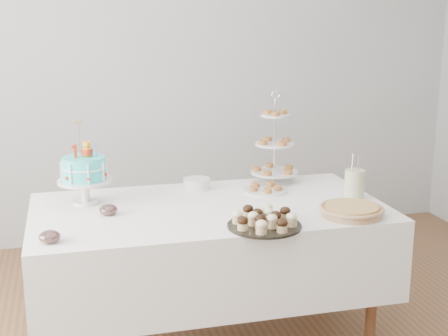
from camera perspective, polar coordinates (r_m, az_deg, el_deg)
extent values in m
cube|color=#9EA1A3|center=(4.96, -5.92, 8.67)|extent=(5.00, 0.04, 2.70)
cube|color=silver|center=(3.50, -1.35, -7.03)|extent=(1.92, 1.02, 0.45)
cylinder|color=brown|center=(3.18, -14.72, -14.00)|extent=(0.06, 0.06, 0.67)
cylinder|color=brown|center=(3.54, 13.40, -10.92)|extent=(0.06, 0.06, 0.67)
cylinder|color=brown|center=(3.85, -14.75, -8.91)|extent=(0.06, 0.06, 0.67)
cylinder|color=brown|center=(4.15, 8.65, -6.88)|extent=(0.06, 0.06, 0.67)
cylinder|color=#32DCDA|center=(3.51, -12.69, -0.01)|extent=(0.23, 0.23, 0.13)
torus|color=white|center=(3.50, -12.69, 0.09)|extent=(0.25, 0.25, 0.01)
cube|color=red|center=(3.47, -13.43, 1.50)|extent=(0.02, 0.02, 0.07)
cylinder|color=blue|center=(3.46, -11.64, 1.59)|extent=(0.01, 0.01, 0.07)
cylinder|color=silver|center=(3.50, -13.08, 2.54)|extent=(0.00, 0.00, 0.18)
cylinder|color=gold|center=(3.49, -13.17, 4.08)|extent=(0.05, 0.05, 0.01)
cylinder|color=black|center=(3.11, 3.71, -5.29)|extent=(0.37, 0.37, 0.01)
ellipsoid|color=black|center=(3.07, 2.44, -4.46)|extent=(0.06, 0.06, 0.04)
ellipsoid|color=beige|center=(3.12, 4.99, -4.24)|extent=(0.06, 0.06, 0.04)
cylinder|color=tan|center=(3.34, 11.59, -3.96)|extent=(0.32, 0.32, 0.04)
cylinder|color=#A77C41|center=(3.33, 11.61, -3.57)|extent=(0.28, 0.28, 0.02)
torus|color=tan|center=(3.33, 11.60, -3.64)|extent=(0.34, 0.34, 0.02)
cylinder|color=silver|center=(3.88, 4.66, 2.51)|extent=(0.01, 0.01, 0.53)
cylinder|color=silver|center=(3.92, 4.61, -0.37)|extent=(0.30, 0.30, 0.01)
cylinder|color=silver|center=(3.88, 4.66, 2.20)|extent=(0.24, 0.24, 0.01)
cylinder|color=silver|center=(3.85, 4.71, 4.82)|extent=(0.18, 0.18, 0.01)
torus|color=silver|center=(3.83, 4.75, 6.66)|extent=(0.05, 0.01, 0.05)
cylinder|color=silver|center=(3.77, -2.50, -1.44)|extent=(0.16, 0.16, 0.06)
cylinder|color=silver|center=(3.72, 3.78, -2.06)|extent=(0.26, 0.26, 0.01)
ellipsoid|color=silver|center=(3.00, -15.65, -6.08)|extent=(0.10, 0.10, 0.06)
cylinder|color=#500D06|center=(3.00, -15.65, -6.16)|extent=(0.07, 0.07, 0.03)
ellipsoid|color=silver|center=(3.33, -10.53, -3.78)|extent=(0.10, 0.10, 0.06)
cylinder|color=#500D06|center=(3.34, -10.52, -3.85)|extent=(0.07, 0.07, 0.03)
cylinder|color=silver|center=(3.63, 11.84, -1.45)|extent=(0.11, 0.11, 0.17)
cylinder|color=silver|center=(3.66, 12.69, -1.16)|extent=(0.01, 0.01, 0.09)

